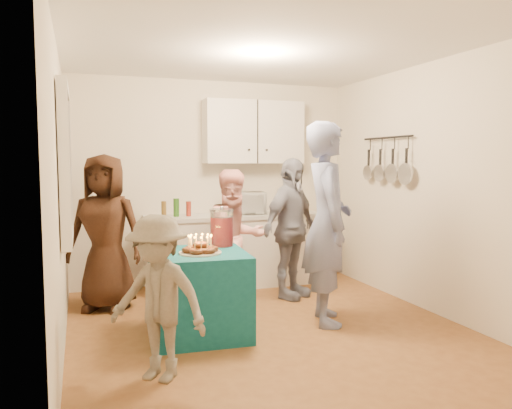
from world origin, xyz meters
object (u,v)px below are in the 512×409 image
object	(u,v)px
man_birthday	(327,223)
woman_back_left	(105,232)
child_near_left	(158,298)
party_table	(199,293)
counter	(235,252)
woman_back_right	(291,228)
punch_jar	(222,229)
microwave	(246,203)
woman_back_center	(235,239)

from	to	relation	value
man_birthday	woman_back_left	bearing A→B (deg)	76.36
woman_back_left	child_near_left	size ratio (longest dim) A/B	1.38
party_table	woman_back_left	distance (m)	1.41
counter	woman_back_right	size ratio (longest dim) A/B	1.36
punch_jar	party_table	bearing A→B (deg)	-139.49
child_near_left	man_birthday	bearing A→B (deg)	64.73
party_table	woman_back_right	bearing A→B (deg)	33.93
microwave	child_near_left	world-z (taller)	child_near_left
counter	woman_back_center	world-z (taller)	woman_back_center
counter	child_near_left	size ratio (longest dim) A/B	1.83
party_table	man_birthday	xyz separation A→B (m)	(1.26, -0.07, 0.60)
counter	man_birthday	bearing A→B (deg)	-76.34
party_table	woman_back_center	world-z (taller)	woman_back_center
party_table	woman_back_left	size ratio (longest dim) A/B	0.51
counter	woman_back_right	bearing A→B (deg)	-60.75
microwave	man_birthday	bearing A→B (deg)	-69.44
party_table	man_birthday	distance (m)	1.40
counter	woman_back_center	xyz separation A→B (m)	(-0.28, -0.91, 0.31)
man_birthday	woman_back_right	bearing A→B (deg)	15.54
man_birthday	woman_back_center	world-z (taller)	man_birthday
microwave	woman_back_left	world-z (taller)	woman_back_left
microwave	punch_jar	xyz separation A→B (m)	(-0.70, -1.38, -0.12)
microwave	man_birthday	xyz separation A→B (m)	(0.27, -1.69, -0.07)
counter	party_table	world-z (taller)	counter
man_birthday	woman_back_center	distance (m)	1.07
microwave	child_near_left	distance (m)	2.89
microwave	man_birthday	world-z (taller)	man_birthday
microwave	woman_back_right	distance (m)	0.85
party_table	woman_back_center	bearing A→B (deg)	51.46
punch_jar	child_near_left	world-z (taller)	child_near_left
microwave	woman_back_center	size ratio (longest dim) A/B	0.33
punch_jar	woman_back_left	world-z (taller)	woman_back_left
punch_jar	woman_back_center	world-z (taller)	woman_back_center
microwave	woman_back_left	size ratio (longest dim) A/B	0.30
child_near_left	punch_jar	bearing A→B (deg)	95.43
woman_back_center	party_table	bearing A→B (deg)	-137.87
punch_jar	woman_back_center	xyz separation A→B (m)	(0.28, 0.47, -0.19)
microwave	man_birthday	size ratio (longest dim) A/B	0.25
man_birthday	woman_back_center	bearing A→B (deg)	58.28
woman_back_center	woman_back_right	distance (m)	0.73
man_birthday	woman_back_right	world-z (taller)	man_birthday
party_table	woman_back_center	xyz separation A→B (m)	(0.57, 0.71, 0.36)
counter	man_birthday	size ratio (longest dim) A/B	1.12
punch_jar	man_birthday	xyz separation A→B (m)	(0.97, -0.31, 0.05)
woman_back_right	party_table	bearing A→B (deg)	-179.40
party_table	woman_back_right	distance (m)	1.60
punch_jar	child_near_left	size ratio (longest dim) A/B	0.28
counter	child_near_left	bearing A→B (deg)	-118.62
microwave	woman_back_right	world-z (taller)	woman_back_right
punch_jar	man_birthday	size ratio (longest dim) A/B	0.17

